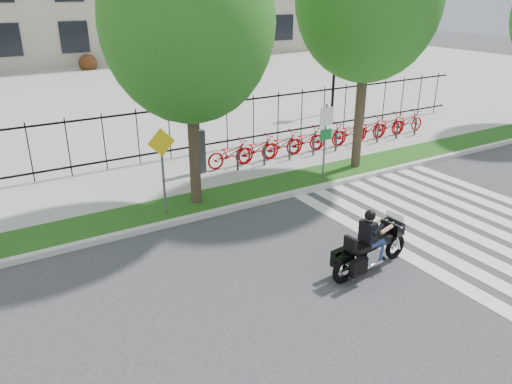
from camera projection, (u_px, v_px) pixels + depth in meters
ground at (324, 272)px, 11.49m from camera, size 120.00×120.00×0.00m
curb at (237, 207)px, 14.71m from camera, size 60.00×0.20×0.15m
grass_verge at (224, 197)px, 15.38m from camera, size 60.00×1.50×0.15m
sidewalk at (191, 174)px, 17.36m from camera, size 60.00×3.50×0.15m
plaza at (75, 92)px, 31.27m from camera, size 80.00×34.00×0.10m
crosswalk_stripes at (462, 224)px, 13.80m from camera, size 5.70×8.00×0.01m
iron_fence at (169, 132)px, 18.34m from camera, size 30.00×0.06×2.00m
lamp_post_right at (335, 51)px, 24.58m from camera, size 1.06×0.70×4.25m
street_tree_1 at (188, 23)px, 12.99m from camera, size 4.62×4.62×7.74m
bike_share_station at (327, 136)px, 19.73m from camera, size 11.09×0.86×1.50m
sign_pole_regulatory at (326, 132)px, 16.17m from camera, size 0.50×0.09×2.50m
sign_pole_warning at (162, 160)px, 13.49m from camera, size 0.78×0.09×2.49m
motorcycle_rider at (371, 246)px, 11.34m from camera, size 2.41×0.80×1.86m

